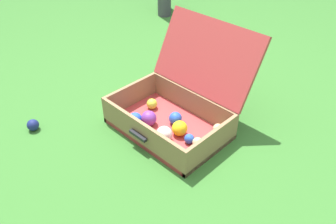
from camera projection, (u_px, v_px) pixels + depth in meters
ground_plane at (166, 122)px, 1.85m from camera, size 16.00×16.00×0.00m
open_suitcase at (177, 107)px, 1.76m from camera, size 0.59×0.59×0.50m
stray_ball_on_grass at (33, 125)px, 1.78m from camera, size 0.06×0.06×0.06m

